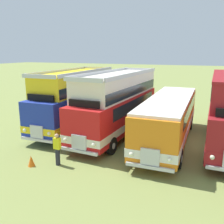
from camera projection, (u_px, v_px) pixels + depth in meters
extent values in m
plane|color=olive|center=(197.00, 144.00, 16.25)|extent=(200.00, 200.00, 0.00)
cube|color=#1E339E|center=(75.00, 106.00, 19.46)|extent=(2.74, 9.60, 2.30)
cube|color=yellow|center=(76.00, 114.00, 19.60)|extent=(2.78, 9.65, 0.44)
cube|color=#19232D|center=(78.00, 98.00, 19.68)|extent=(2.71, 7.21, 0.76)
cube|color=#19232D|center=(36.00, 111.00, 15.03)|extent=(2.20, 0.16, 0.90)
cube|color=silver|center=(37.00, 132.00, 15.22)|extent=(0.90, 0.14, 0.80)
cube|color=silver|center=(37.00, 140.00, 15.31)|extent=(2.30, 0.20, 0.16)
sphere|color=#EAEACC|center=(49.00, 134.00, 14.90)|extent=(0.22, 0.22, 0.22)
sphere|color=#EAEACC|center=(25.00, 130.00, 15.53)|extent=(0.22, 0.22, 0.22)
cube|color=yellow|center=(76.00, 82.00, 19.24)|extent=(2.62, 8.70, 1.50)
cube|color=silver|center=(39.00, 76.00, 14.95)|extent=(2.40, 0.16, 0.24)
cube|color=silver|center=(97.00, 68.00, 22.52)|extent=(2.40, 0.16, 0.24)
cube|color=silver|center=(90.00, 72.00, 18.63)|extent=(0.32, 8.64, 0.24)
cube|color=silver|center=(62.00, 71.00, 19.47)|extent=(0.32, 8.64, 0.24)
cube|color=#19232D|center=(76.00, 86.00, 19.31)|extent=(2.65, 8.60, 0.64)
cube|color=black|center=(41.00, 98.00, 15.30)|extent=(1.90, 0.17, 0.40)
cylinder|color=black|center=(68.00, 135.00, 16.46)|extent=(0.31, 1.05, 1.04)
cylinder|color=silver|center=(70.00, 135.00, 16.40)|extent=(0.03, 0.36, 0.36)
cylinder|color=black|center=(39.00, 131.00, 17.26)|extent=(0.31, 1.05, 1.04)
cylinder|color=silver|center=(37.00, 131.00, 17.31)|extent=(0.03, 0.36, 0.36)
cylinder|color=black|center=(104.00, 114.00, 22.03)|extent=(0.31, 1.05, 1.04)
cylinder|color=silver|center=(106.00, 114.00, 21.98)|extent=(0.03, 0.36, 0.36)
cylinder|color=black|center=(81.00, 112.00, 22.83)|extent=(0.31, 1.05, 1.04)
cylinder|color=silver|center=(79.00, 111.00, 22.89)|extent=(0.03, 0.36, 0.36)
cube|color=red|center=(117.00, 112.00, 17.71)|extent=(3.00, 10.01, 2.30)
cube|color=silver|center=(117.00, 120.00, 17.86)|extent=(3.04, 10.05, 0.44)
cube|color=#19232D|center=(119.00, 102.00, 17.93)|extent=(2.91, 7.61, 0.76)
cube|color=#19232D|center=(79.00, 119.00, 13.27)|extent=(2.20, 0.21, 0.90)
cube|color=silver|center=(79.00, 142.00, 13.47)|extent=(0.90, 0.17, 0.80)
cube|color=silver|center=(79.00, 151.00, 13.56)|extent=(2.30, 0.26, 0.16)
sphere|color=#EAEACC|center=(93.00, 145.00, 13.08)|extent=(0.22, 0.22, 0.22)
sphere|color=#EAEACC|center=(65.00, 140.00, 13.84)|extent=(0.22, 0.22, 0.22)
cube|color=silver|center=(119.00, 85.00, 17.49)|extent=(2.86, 9.10, 1.50)
cube|color=silver|center=(83.00, 80.00, 13.18)|extent=(2.40, 0.22, 0.24)
cube|color=silver|center=(138.00, 69.00, 20.81)|extent=(2.40, 0.22, 0.24)
cube|color=silver|center=(135.00, 74.00, 16.80)|extent=(0.56, 8.99, 0.24)
cube|color=silver|center=(103.00, 72.00, 17.80)|extent=(0.56, 8.99, 0.24)
cube|color=#19232D|center=(119.00, 89.00, 17.56)|extent=(2.89, 9.01, 0.64)
cube|color=black|center=(84.00, 104.00, 13.53)|extent=(1.90, 0.22, 0.40)
cylinder|color=black|center=(111.00, 146.00, 14.57)|extent=(0.33, 1.05, 1.04)
cylinder|color=silver|center=(114.00, 146.00, 14.51)|extent=(0.04, 0.36, 0.36)
cylinder|color=black|center=(78.00, 140.00, 15.53)|extent=(0.33, 1.05, 1.04)
cylinder|color=silver|center=(76.00, 139.00, 15.60)|extent=(0.04, 0.36, 0.36)
cylinder|color=black|center=(146.00, 119.00, 20.27)|extent=(0.33, 1.05, 1.04)
cylinder|color=silver|center=(148.00, 119.00, 20.21)|extent=(0.04, 0.36, 0.36)
cylinder|color=black|center=(120.00, 116.00, 21.23)|extent=(0.33, 1.05, 1.04)
cylinder|color=silver|center=(118.00, 116.00, 21.30)|extent=(0.04, 0.36, 0.36)
cube|color=orange|center=(169.00, 117.00, 16.26)|extent=(2.70, 10.58, 2.30)
cube|color=white|center=(168.00, 126.00, 16.40)|extent=(2.74, 10.62, 0.44)
cube|color=#19232D|center=(170.00, 107.00, 16.48)|extent=(2.68, 8.18, 0.76)
cube|color=#19232D|center=(152.00, 130.00, 11.39)|extent=(2.20, 0.14, 0.90)
cube|color=silver|center=(150.00, 157.00, 11.59)|extent=(0.90, 0.14, 0.80)
cube|color=silver|center=(150.00, 167.00, 11.68)|extent=(2.30, 0.18, 0.16)
sphere|color=#EAEACC|center=(170.00, 160.00, 11.26)|extent=(0.22, 0.22, 0.22)
sphere|color=#EAEACC|center=(131.00, 154.00, 11.90)|extent=(0.22, 0.22, 0.22)
cube|color=white|center=(170.00, 99.00, 15.97)|extent=(2.65, 10.18, 0.14)
cylinder|color=black|center=(179.00, 159.00, 12.81)|extent=(0.30, 1.05, 1.04)
cylinder|color=silver|center=(182.00, 159.00, 12.76)|extent=(0.03, 0.36, 0.36)
cylinder|color=black|center=(136.00, 152.00, 13.62)|extent=(0.30, 1.05, 1.04)
cylinder|color=silver|center=(133.00, 152.00, 13.68)|extent=(0.03, 0.36, 0.36)
cylinder|color=black|center=(190.00, 123.00, 19.27)|extent=(0.30, 1.05, 1.04)
cylinder|color=silver|center=(192.00, 123.00, 19.21)|extent=(0.03, 0.36, 0.36)
cylinder|color=black|center=(161.00, 120.00, 20.08)|extent=(0.30, 1.05, 1.04)
cylinder|color=silver|center=(159.00, 120.00, 20.13)|extent=(0.03, 0.36, 0.36)
sphere|color=#EAEACC|center=(212.00, 157.00, 11.54)|extent=(0.22, 0.22, 0.22)
cylinder|color=black|center=(207.00, 155.00, 13.26)|extent=(0.28, 1.04, 1.04)
cylinder|color=silver|center=(204.00, 154.00, 13.32)|extent=(0.02, 0.36, 0.36)
cylinder|color=black|center=(210.00, 124.00, 18.96)|extent=(0.28, 1.04, 1.04)
cylinder|color=silver|center=(208.00, 124.00, 19.02)|extent=(0.02, 0.36, 0.36)
cone|color=orange|center=(31.00, 161.00, 13.08)|extent=(0.36, 0.36, 0.58)
cylinder|color=#23232D|center=(58.00, 157.00, 13.18)|extent=(0.24, 0.24, 0.90)
cube|color=yellow|center=(57.00, 143.00, 13.01)|extent=(0.36, 0.22, 0.60)
sphere|color=tan|center=(57.00, 136.00, 12.91)|extent=(0.22, 0.22, 0.22)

